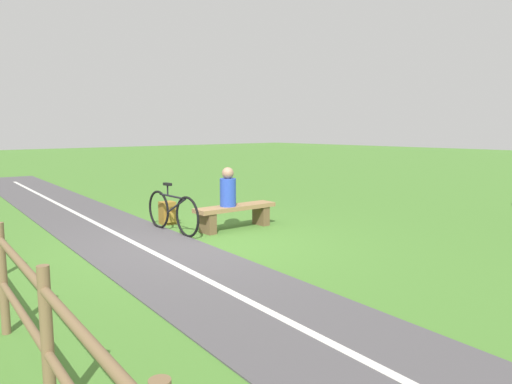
# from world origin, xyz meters

# --- Properties ---
(ground_plane) EXTENTS (80.00, 80.00, 0.00)m
(ground_plane) POSITION_xyz_m (0.00, 0.00, 0.00)
(ground_plane) COLOR #477A2D
(paved_path) EXTENTS (5.46, 36.01, 0.02)m
(paved_path) POSITION_xyz_m (1.29, 4.00, 0.01)
(paved_path) COLOR #4C494C
(paved_path) RESTS_ON ground_plane
(path_centre_line) EXTENTS (3.26, 31.85, 0.00)m
(path_centre_line) POSITION_xyz_m (1.29, 4.00, 0.02)
(path_centre_line) COLOR silver
(path_centre_line) RESTS_ON paved_path
(bench) EXTENTS (1.70, 0.46, 0.46)m
(bench) POSITION_xyz_m (-1.20, -0.49, 0.31)
(bench) COLOR #937047
(bench) RESTS_ON ground_plane
(person_seated) EXTENTS (0.31, 0.31, 0.74)m
(person_seated) POSITION_xyz_m (-1.03, -0.50, 0.79)
(person_seated) COLOR #2847B7
(person_seated) RESTS_ON bench
(bicycle) EXTENTS (0.08, 1.75, 0.91)m
(bicycle) POSITION_xyz_m (-0.12, -1.00, 0.39)
(bicycle) COLOR black
(bicycle) RESTS_ON ground_plane
(backpack) EXTENTS (0.30, 0.32, 0.45)m
(backpack) POSITION_xyz_m (-0.46, -1.74, 0.22)
(backpack) COLOR olive
(backpack) RESTS_ON ground_plane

